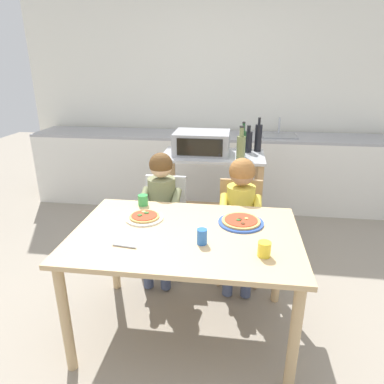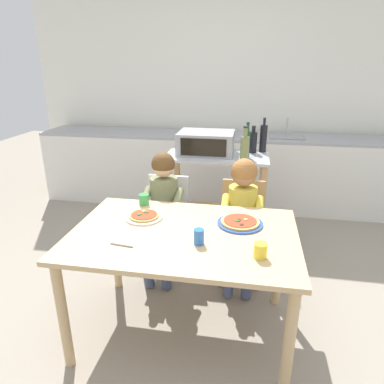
{
  "view_description": "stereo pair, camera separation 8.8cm",
  "coord_description": "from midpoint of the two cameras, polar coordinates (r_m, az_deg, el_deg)",
  "views": [
    {
      "loc": [
        0.29,
        -1.85,
        1.72
      ],
      "look_at": [
        0.0,
        0.3,
        0.89
      ],
      "focal_mm": 32.32,
      "sensor_mm": 36.0,
      "label": 1
    },
    {
      "loc": [
        0.37,
        -1.84,
        1.72
      ],
      "look_at": [
        0.0,
        0.3,
        0.89
      ],
      "focal_mm": 32.32,
      "sensor_mm": 36.0,
      "label": 2
    }
  ],
  "objects": [
    {
      "name": "child_in_yellow_shirt",
      "position": [
        2.67,
        9.19,
        -2.58
      ],
      "size": [
        0.32,
        0.42,
        1.02
      ],
      "color": "#424C6B",
      "rests_on": "ground"
    },
    {
      "name": "bottle_clear_vinegar",
      "position": [
        3.02,
        9.52,
        7.31
      ],
      "size": [
        0.08,
        0.08,
        0.3
      ],
      "color": "olive",
      "rests_on": "kitchen_island_cart"
    },
    {
      "name": "dining_table",
      "position": [
        2.16,
        -0.21,
        -8.9
      ],
      "size": [
        1.37,
        0.92,
        0.74
      ],
      "color": "tan",
      "rests_on": "ground"
    },
    {
      "name": "back_wall_tiled",
      "position": [
        4.6,
        6.0,
        16.07
      ],
      "size": [
        4.95,
        0.12,
        2.7
      ],
      "color": "white",
      "rests_on": "ground"
    },
    {
      "name": "drinking_cup_blue",
      "position": [
        1.97,
        2.43,
        -7.39
      ],
      "size": [
        0.06,
        0.06,
        0.09
      ],
      "primitive_type": "cylinder",
      "color": "blue",
      "rests_on": "dining_table"
    },
    {
      "name": "toaster_oven",
      "position": [
        3.23,
        3.13,
        8.12
      ],
      "size": [
        0.5,
        0.39,
        0.2
      ],
      "color": "#999BA0",
      "rests_on": "kitchen_island_cart"
    },
    {
      "name": "dining_chair_left",
      "position": [
        2.94,
        -3.35,
        -4.16
      ],
      "size": [
        0.36,
        0.36,
        0.81
      ],
      "color": "silver",
      "rests_on": "ground"
    },
    {
      "name": "bottle_slim_sauce",
      "position": [
        3.35,
        12.43,
        8.7
      ],
      "size": [
        0.07,
        0.07,
        0.32
      ],
      "color": "black",
      "rests_on": "kitchen_island_cart"
    },
    {
      "name": "pizza_plate_blue_rimmed",
      "position": [
        2.23,
        9.05,
        -5.0
      ],
      "size": [
        0.29,
        0.29,
        0.03
      ],
      "color": "#3356B7",
      "rests_on": "dining_table"
    },
    {
      "name": "bottle_dark_olive_oil",
      "position": [
        3.12,
        9.87,
        7.91
      ],
      "size": [
        0.05,
        0.05,
        0.31
      ],
      "color": "#1E4723",
      "rests_on": "kitchen_island_cart"
    },
    {
      "name": "bottle_squat_spirits",
      "position": [
        3.32,
        10.78,
        8.18
      ],
      "size": [
        0.07,
        0.07,
        0.25
      ],
      "color": "black",
      "rests_on": "kitchen_island_cart"
    },
    {
      "name": "dining_chair_right",
      "position": [
        2.86,
        9.03,
        -5.15
      ],
      "size": [
        0.36,
        0.36,
        0.81
      ],
      "color": "tan",
      "rests_on": "ground"
    },
    {
      "name": "ground_plane",
      "position": [
        3.4,
        3.01,
        -9.63
      ],
      "size": [
        10.67,
        10.67,
        0.0
      ],
      "primitive_type": "plane",
      "color": "gray"
    },
    {
      "name": "drinking_cup_green",
      "position": [
        2.51,
        -6.94,
        -1.23
      ],
      "size": [
        0.07,
        0.07,
        0.08
      ],
      "primitive_type": "cylinder",
      "color": "green",
      "rests_on": "dining_table"
    },
    {
      "name": "kitchen_counter",
      "position": [
        4.37,
        5.17,
        3.71
      ],
      "size": [
        4.45,
        0.6,
        1.09
      ],
      "color": "silver",
      "rests_on": "ground"
    },
    {
      "name": "kitchen_island_cart",
      "position": [
        3.31,
        4.79,
        0.96
      ],
      "size": [
        0.94,
        0.53,
        0.91
      ],
      "color": "#B7BABF",
      "rests_on": "ground"
    },
    {
      "name": "serving_spoon",
      "position": [
        2.0,
        -10.32,
        -8.57
      ],
      "size": [
        0.14,
        0.03,
        0.01
      ],
      "primitive_type": "cylinder",
      "rotation": [
        0.0,
        1.57,
        3.02
      ],
      "color": "#B7BABF",
      "rests_on": "dining_table"
    },
    {
      "name": "pizza_plate_white",
      "position": [
        2.31,
        -6.83,
        -4.02
      ],
      "size": [
        0.25,
        0.25,
        0.03
      ],
      "color": "white",
      "rests_on": "dining_table"
    },
    {
      "name": "drinking_cup_yellow",
      "position": [
        1.88,
        12.55,
        -9.42
      ],
      "size": [
        0.07,
        0.07,
        0.08
      ],
      "primitive_type": "cylinder",
      "color": "yellow",
      "rests_on": "dining_table"
    },
    {
      "name": "child_in_olive_shirt",
      "position": [
        2.76,
        -3.99,
        -1.7
      ],
      "size": [
        0.32,
        0.42,
        1.04
      ],
      "color": "#424C6B",
      "rests_on": "ground"
    }
  ]
}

